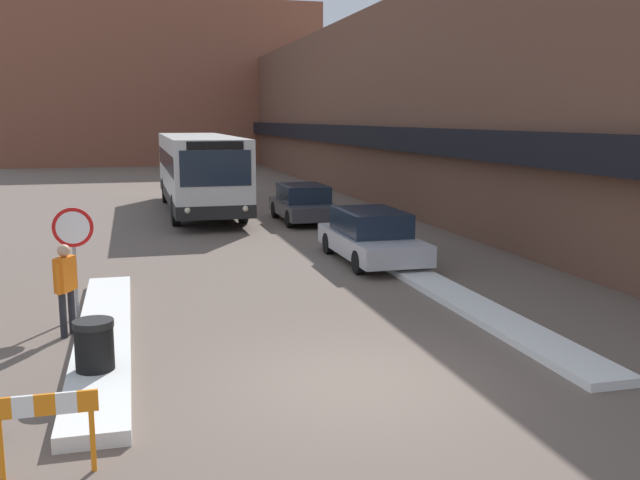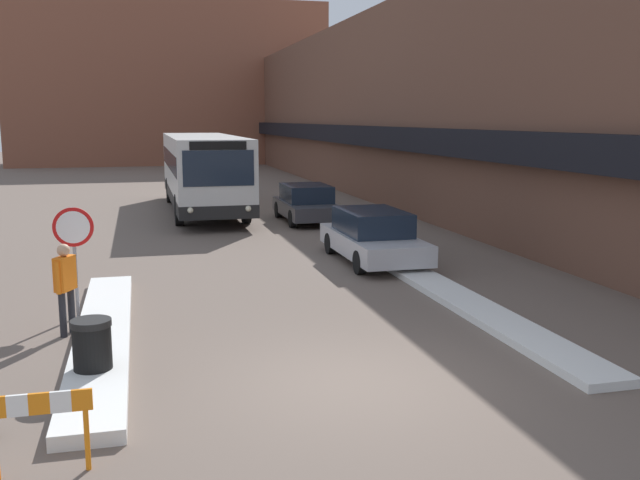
{
  "view_description": "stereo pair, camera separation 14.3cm",
  "coord_description": "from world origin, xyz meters",
  "views": [
    {
      "loc": [
        -3.02,
        -9.52,
        3.85
      ],
      "look_at": [
        0.68,
        4.44,
        1.38
      ],
      "focal_mm": 40.0,
      "sensor_mm": 36.0,
      "label": 1
    },
    {
      "loc": [
        -2.88,
        -9.55,
        3.85
      ],
      "look_at": [
        0.68,
        4.44,
        1.38
      ],
      "focal_mm": 40.0,
      "sensor_mm": 36.0,
      "label": 2
    }
  ],
  "objects": [
    {
      "name": "construction_barricade",
      "position": [
        -4.02,
        -1.78,
        0.67
      ],
      "size": [
        1.1,
        0.06,
        0.94
      ],
      "color": "orange",
      "rests_on": "ground_plane"
    },
    {
      "name": "snow_bank_left",
      "position": [
        -3.6,
        3.03,
        0.1
      ],
      "size": [
        0.9,
        8.62,
        0.2
      ],
      "color": "silver",
      "rests_on": "ground_plane"
    },
    {
      "name": "snow_bank_right",
      "position": [
        3.6,
        3.29,
        0.07
      ],
      "size": [
        0.9,
        9.07,
        0.15
      ],
      "color": "silver",
      "rests_on": "ground_plane"
    },
    {
      "name": "ground_plane",
      "position": [
        0.0,
        0.0,
        0.0
      ],
      "size": [
        160.0,
        160.0,
        0.0
      ],
      "primitive_type": "plane",
      "color": "#66564C"
    },
    {
      "name": "building_row_right",
      "position": [
        9.97,
        24.0,
        4.36
      ],
      "size": [
        5.5,
        60.0,
        8.74
      ],
      "color": "brown",
      "rests_on": "ground_plane"
    },
    {
      "name": "city_bus",
      "position": [
        -0.3,
        20.24,
        1.73
      ],
      "size": [
        2.73,
        12.14,
        3.14
      ],
      "color": "silver",
      "rests_on": "ground_plane"
    },
    {
      "name": "parked_car_middle",
      "position": [
        3.2,
        16.35,
        0.7
      ],
      "size": [
        1.88,
        4.26,
        1.38
      ],
      "color": "#38383D",
      "rests_on": "ground_plane"
    },
    {
      "name": "trash_bin",
      "position": [
        -3.65,
        1.0,
        0.48
      ],
      "size": [
        0.59,
        0.59,
        0.95
      ],
      "color": "black",
      "rests_on": "ground_plane"
    },
    {
      "name": "stop_sign",
      "position": [
        -4.14,
        4.68,
        1.57
      ],
      "size": [
        0.76,
        0.08,
        2.17
      ],
      "color": "gray",
      "rests_on": "ground_plane"
    },
    {
      "name": "building_backdrop_far",
      "position": [
        0.0,
        53.86,
        6.69
      ],
      "size": [
        26.0,
        8.0,
        13.39
      ],
      "color": "brown",
      "rests_on": "ground_plane"
    },
    {
      "name": "pedestrian",
      "position": [
        -4.23,
        3.55,
        1.0
      ],
      "size": [
        0.38,
        0.5,
        1.66
      ],
      "rotation": [
        0.0,
        0.0,
        1.12
      ],
      "color": "#232328",
      "rests_on": "ground_plane"
    },
    {
      "name": "parked_car_front",
      "position": [
        3.2,
        8.53,
        0.7
      ],
      "size": [
        1.85,
        4.55,
        1.4
      ],
      "color": "#B7B7BC",
      "rests_on": "ground_plane"
    }
  ]
}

